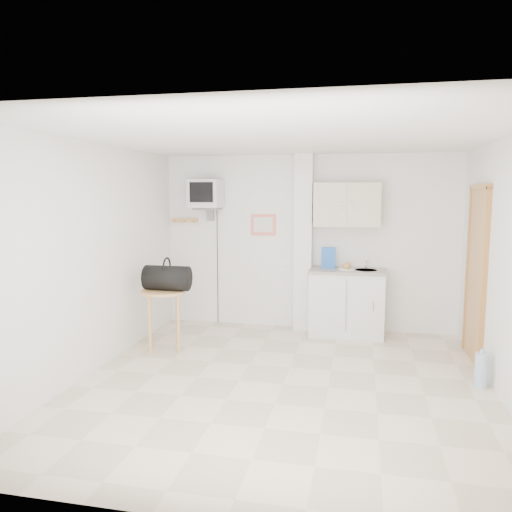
% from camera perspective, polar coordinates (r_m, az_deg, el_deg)
% --- Properties ---
extents(ground, '(4.50, 4.50, 0.00)m').
position_cam_1_polar(ground, '(5.33, 3.10, -14.41)').
color(ground, beige).
rests_on(ground, ground).
extents(room_envelope, '(4.24, 4.54, 2.55)m').
position_cam_1_polar(room_envelope, '(5.03, 6.08, 2.34)').
color(room_envelope, white).
rests_on(room_envelope, ground).
extents(kitchenette, '(1.03, 0.58, 2.10)m').
position_cam_1_polar(kitchenette, '(7.00, 10.35, -2.41)').
color(kitchenette, silver).
rests_on(kitchenette, ground).
extents(crt_television, '(0.44, 0.45, 2.15)m').
position_cam_1_polar(crt_television, '(7.26, -5.73, 7.00)').
color(crt_television, slate).
rests_on(crt_television, ground).
extents(round_table, '(0.56, 0.56, 0.75)m').
position_cam_1_polar(round_table, '(6.36, -10.53, -4.94)').
color(round_table, tan).
rests_on(round_table, ground).
extents(duffel_bag, '(0.56, 0.31, 0.42)m').
position_cam_1_polar(duffel_bag, '(6.31, -10.13, -2.46)').
color(duffel_bag, black).
rests_on(duffel_bag, round_table).
extents(water_bottle, '(0.13, 0.13, 0.40)m').
position_cam_1_polar(water_bottle, '(5.66, 24.36, -11.79)').
color(water_bottle, '#99B2CB').
rests_on(water_bottle, ground).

